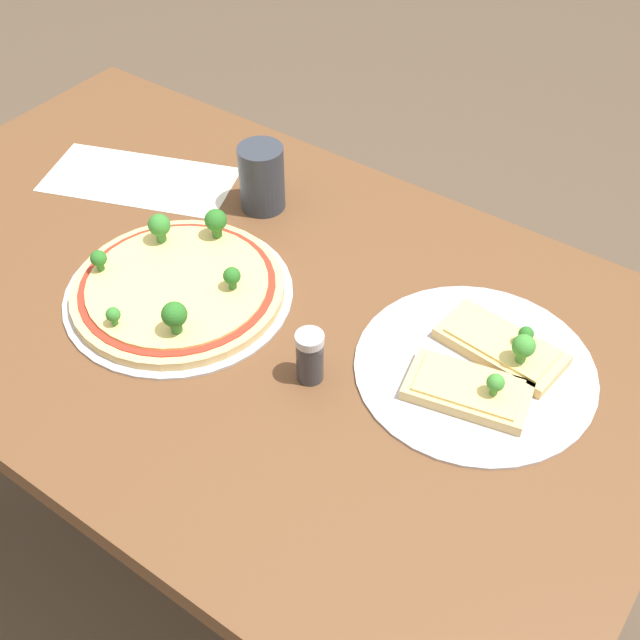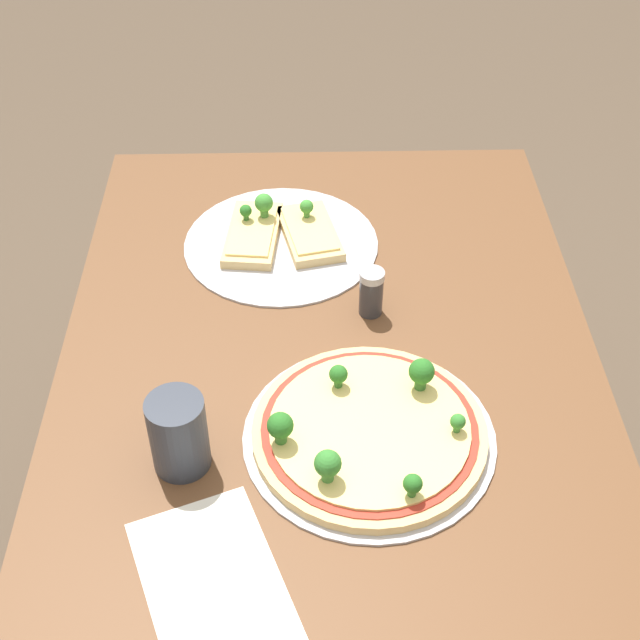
{
  "view_description": "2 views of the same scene",
  "coord_description": "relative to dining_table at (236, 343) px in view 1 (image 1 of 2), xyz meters",
  "views": [
    {
      "loc": [
        -0.6,
        0.62,
        1.55
      ],
      "look_at": [
        -0.15,
        -0.01,
        0.78
      ],
      "focal_mm": 45.0,
      "sensor_mm": 36.0,
      "label": 1
    },
    {
      "loc": [
        0.81,
        -0.03,
        1.66
      ],
      "look_at": [
        -0.15,
        -0.01,
        0.78
      ],
      "focal_mm": 50.0,
      "sensor_mm": 36.0,
      "label": 2
    }
  ],
  "objects": [
    {
      "name": "ground_plane",
      "position": [
        0.0,
        0.0,
        -0.66
      ],
      "size": [
        8.0,
        8.0,
        0.0
      ],
      "primitive_type": "plane",
      "color": "brown"
    },
    {
      "name": "dining_table",
      "position": [
        0.0,
        0.0,
        0.0
      ],
      "size": [
        1.28,
        0.77,
        0.76
      ],
      "color": "brown",
      "rests_on": "ground_plane"
    },
    {
      "name": "pizza_tray_whole",
      "position": [
        0.06,
        0.05,
        0.12
      ],
      "size": [
        0.33,
        0.33,
        0.07
      ],
      "color": "#B7B7BC",
      "rests_on": "dining_table"
    },
    {
      "name": "pizza_tray_slice",
      "position": [
        -0.37,
        -0.07,
        0.12
      ],
      "size": [
        0.32,
        0.32,
        0.07
      ],
      "color": "#B7B7BC",
      "rests_on": "dining_table"
    },
    {
      "name": "drinking_cup",
      "position": [
        0.09,
        -0.19,
        0.16
      ],
      "size": [
        0.07,
        0.07,
        0.11
      ],
      "primitive_type": "cylinder",
      "color": "#2D333D",
      "rests_on": "dining_table"
    },
    {
      "name": "condiment_shaker",
      "position": [
        -0.19,
        0.06,
        0.14
      ],
      "size": [
        0.04,
        0.04,
        0.08
      ],
      "color": "#333338",
      "rests_on": "dining_table"
    },
    {
      "name": "paper_menu",
      "position": [
        0.31,
        -0.13,
        0.11
      ],
      "size": [
        0.35,
        0.25,
        0.0
      ],
      "primitive_type": "cube",
      "rotation": [
        0.0,
        0.0,
        0.37
      ],
      "color": "silver",
      "rests_on": "dining_table"
    }
  ]
}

